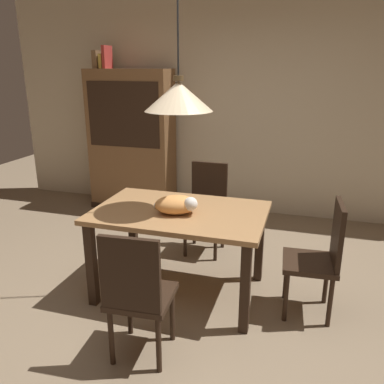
% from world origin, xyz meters
% --- Properties ---
extents(ground, '(10.00, 10.00, 0.00)m').
position_xyz_m(ground, '(0.00, 0.00, 0.00)').
color(ground, '#847056').
extents(back_wall, '(6.40, 0.10, 2.90)m').
position_xyz_m(back_wall, '(0.00, 2.65, 1.45)').
color(back_wall, beige).
rests_on(back_wall, ground).
extents(dining_table, '(1.40, 0.90, 0.75)m').
position_xyz_m(dining_table, '(-0.07, 0.42, 0.65)').
color(dining_table, '#A87A4C').
rests_on(dining_table, ground).
extents(chair_right_side, '(0.42, 0.42, 0.93)m').
position_xyz_m(chair_right_side, '(1.05, 0.42, 0.51)').
color(chair_right_side, black).
rests_on(chair_right_side, ground).
extents(chair_near_front, '(0.43, 0.43, 0.93)m').
position_xyz_m(chair_near_front, '(-0.07, -0.46, 0.51)').
color(chair_near_front, black).
rests_on(chair_near_front, ground).
extents(chair_far_back, '(0.40, 0.40, 0.93)m').
position_xyz_m(chair_far_back, '(-0.07, 1.30, 0.51)').
color(chair_far_back, black).
rests_on(chair_far_back, ground).
extents(cat_sleeping, '(0.41, 0.33, 0.16)m').
position_xyz_m(cat_sleeping, '(-0.07, 0.34, 0.83)').
color(cat_sleeping, '#E59951').
rests_on(cat_sleeping, dining_table).
extents(pendant_lamp, '(0.52, 0.52, 1.30)m').
position_xyz_m(pendant_lamp, '(-0.07, 0.42, 1.66)').
color(pendant_lamp, beige).
extents(hutch_bookcase, '(1.12, 0.45, 1.85)m').
position_xyz_m(hutch_bookcase, '(-1.38, 2.32, 0.89)').
color(hutch_bookcase, brown).
rests_on(hutch_bookcase, ground).
extents(book_brown_thick, '(0.06, 0.24, 0.22)m').
position_xyz_m(book_brown_thick, '(-1.80, 2.32, 1.96)').
color(book_brown_thick, brown).
rests_on(book_brown_thick, hutch_bookcase).
extents(book_yellow_short, '(0.04, 0.20, 0.18)m').
position_xyz_m(book_yellow_short, '(-1.73, 2.32, 1.94)').
color(book_yellow_short, gold).
rests_on(book_yellow_short, hutch_bookcase).
extents(book_red_tall, '(0.04, 0.22, 0.28)m').
position_xyz_m(book_red_tall, '(-1.67, 2.32, 1.99)').
color(book_red_tall, '#B73833').
rests_on(book_red_tall, hutch_bookcase).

